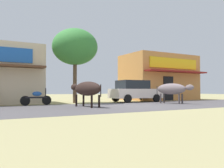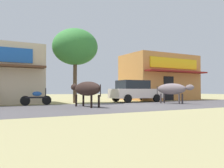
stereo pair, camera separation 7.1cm
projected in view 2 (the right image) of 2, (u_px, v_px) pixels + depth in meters
The scene contains 9 objects.
ground at pixel (133, 106), 13.25m from camera, with size 80.00×80.00×0.00m, color tan.
asphalt_road at pixel (133, 106), 13.25m from camera, with size 72.00×6.48×0.00m, color #4D494C.
storefront_right_club at pixel (159, 78), 22.27m from camera, with size 6.78×4.96×4.19m.
roadside_tree at pixel (75, 47), 16.25m from camera, with size 3.17×3.17×5.20m.
parked_hatchback_car at pixel (135, 91), 17.75m from camera, with size 3.98×1.95×1.64m.
parked_motorcycle at pixel (37, 98), 13.83m from camera, with size 1.84×0.30×1.03m.
cow_near_brown at pixel (87, 89), 12.43m from camera, with size 1.07×2.87×1.36m.
cow_far_dark at pixel (172, 89), 15.65m from camera, with size 1.35×2.60×1.36m.
pedestrian_by_shop at pixel (170, 90), 20.49m from camera, with size 0.34×0.61×1.62m.
Camera 2 is at (-7.39, -11.09, 0.90)m, focal length 37.20 mm.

